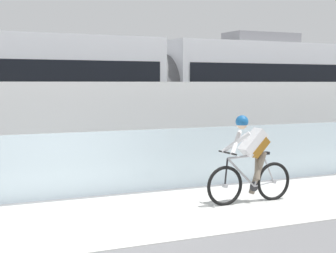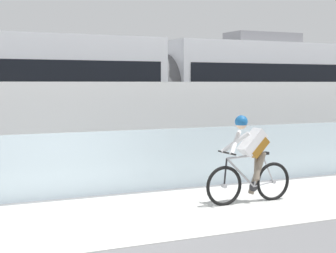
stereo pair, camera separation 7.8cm
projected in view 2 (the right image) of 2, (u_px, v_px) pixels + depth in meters
The scene contains 8 objects.
ground_plane at pixel (78, 222), 8.65m from camera, with size 200.00×200.00×0.00m, color slate.
bike_path_deck at pixel (78, 222), 8.65m from camera, with size 32.00×3.20×0.01m, color beige.
glass_parapet at pixel (50, 167), 10.27m from camera, with size 32.00×0.05×1.25m, color silver.
concrete_barrier_wall at pixel (31, 133), 11.85m from camera, with size 32.00×0.36×2.21m, color silver.
tram_rail_near at pixel (13, 167), 14.18m from camera, with size 32.00×0.08×0.01m, color #595654.
tram_rail_far at pixel (4, 160), 15.48m from camera, with size 32.00×0.08×0.01m, color #595654.
tram at pixel (157, 93), 16.54m from camera, with size 22.56×2.54×3.81m.
cyclist_on_bike at pixel (250, 161), 9.93m from camera, with size 1.77×0.58×1.61m.
Camera 2 is at (-2.30, -8.30, 2.19)m, focal length 58.79 mm.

